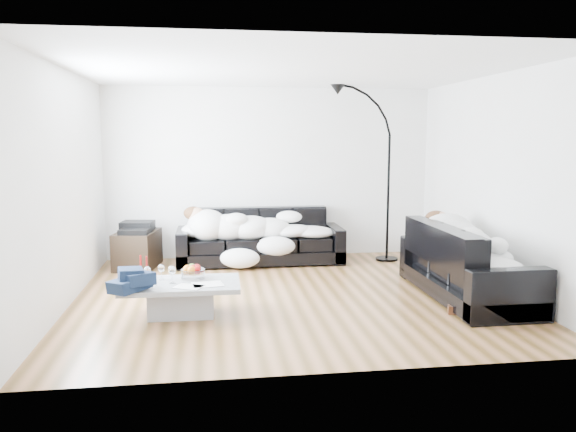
{
  "coord_description": "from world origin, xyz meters",
  "views": [
    {
      "loc": [
        -0.94,
        -6.38,
        1.85
      ],
      "look_at": [
        0.0,
        0.3,
        0.9
      ],
      "focal_mm": 35.0,
      "sensor_mm": 36.0,
      "label": 1
    }
  ],
  "objects": [
    {
      "name": "wine_glass_c",
      "position": [
        -1.34,
        -0.63,
        0.44
      ],
      "size": [
        0.08,
        0.08,
        0.18
      ],
      "primitive_type": "cylinder",
      "rotation": [
        0.0,
        0.0,
        0.07
      ],
      "color": "white",
      "rests_on": "coffee_table"
    },
    {
      "name": "sofa_right",
      "position": [
        2.01,
        -0.36,
        0.42
      ],
      "size": [
        0.89,
        2.08,
        0.84
      ],
      "primitive_type": "cube",
      "rotation": [
        0.0,
        0.0,
        1.57
      ],
      "color": "black",
      "rests_on": "ground"
    },
    {
      "name": "wine_glass_b",
      "position": [
        -1.59,
        -0.57,
        0.44
      ],
      "size": [
        0.09,
        0.09,
        0.17
      ],
      "primitive_type": "cylinder",
      "rotation": [
        0.0,
        0.0,
        -0.18
      ],
      "color": "white",
      "rests_on": "coffee_table"
    },
    {
      "name": "sofa_back",
      "position": [
        -0.21,
        1.77,
        0.4
      ],
      "size": [
        2.42,
        0.84,
        0.79
      ],
      "primitive_type": "cube",
      "color": "black",
      "rests_on": "ground"
    },
    {
      "name": "shoes",
      "position": [
        1.74,
        -0.91,
        0.05
      ],
      "size": [
        0.54,
        0.5,
        0.1
      ],
      "primitive_type": null,
      "rotation": [
        0.0,
        0.0,
        -0.53
      ],
      "color": "#472311",
      "rests_on": "ground"
    },
    {
      "name": "newspaper_b",
      "position": [
        -1.16,
        -0.8,
        0.36
      ],
      "size": [
        0.33,
        0.3,
        0.01
      ],
      "primitive_type": "cube",
      "rotation": [
        0.0,
        0.0,
        -0.45
      ],
      "color": "silver",
      "rests_on": "coffee_table"
    },
    {
      "name": "av_cabinet",
      "position": [
        -1.98,
        1.71,
        0.26
      ],
      "size": [
        0.65,
        0.84,
        0.52
      ],
      "primitive_type": "cube",
      "rotation": [
        0.0,
        0.0,
        -0.18
      ],
      "color": "black",
      "rests_on": "ground"
    },
    {
      "name": "ground",
      "position": [
        0.0,
        0.0,
        0.0
      ],
      "size": [
        5.0,
        5.0,
        0.0
      ],
      "primitive_type": "plane",
      "color": "brown",
      "rests_on": "ground"
    },
    {
      "name": "coffee_table",
      "position": [
        -1.25,
        -0.61,
        0.18
      ],
      "size": [
        1.22,
        0.73,
        0.35
      ],
      "primitive_type": "cube",
      "rotation": [
        0.0,
        0.0,
        -0.02
      ],
      "color": "#939699",
      "rests_on": "ground"
    },
    {
      "name": "wall_right",
      "position": [
        2.5,
        0.0,
        1.3
      ],
      "size": [
        0.02,
        4.5,
        2.6
      ],
      "primitive_type": "cube",
      "color": "silver",
      "rests_on": "ground"
    },
    {
      "name": "ceiling",
      "position": [
        0.0,
        0.0,
        2.6
      ],
      "size": [
        5.0,
        5.0,
        0.0
      ],
      "primitive_type": "plane",
      "color": "white",
      "rests_on": "ground"
    },
    {
      "name": "sleeper_right",
      "position": [
        2.01,
        -0.36,
        0.64
      ],
      "size": [
        0.75,
        1.79,
        0.44
      ],
      "primitive_type": null,
      "rotation": [
        0.0,
        0.0,
        1.57
      ],
      "color": "white",
      "rests_on": "sofa_right"
    },
    {
      "name": "wall_back",
      "position": [
        0.0,
        2.25,
        1.3
      ],
      "size": [
        5.0,
        0.02,
        2.6
      ],
      "primitive_type": "cube",
      "color": "silver",
      "rests_on": "ground"
    },
    {
      "name": "candle_left",
      "position": [
        -1.68,
        -0.4,
        0.48
      ],
      "size": [
        0.06,
        0.06,
        0.26
      ],
      "primitive_type": "cylinder",
      "rotation": [
        0.0,
        0.0,
        0.31
      ],
      "color": "maroon",
      "rests_on": "coffee_table"
    },
    {
      "name": "fruit_bowl",
      "position": [
        -1.13,
        -0.45,
        0.43
      ],
      "size": [
        0.31,
        0.31,
        0.16
      ],
      "primitive_type": "cylinder",
      "rotation": [
        0.0,
        0.0,
        -0.27
      ],
      "color": "white",
      "rests_on": "coffee_table"
    },
    {
      "name": "floor_lamp",
      "position": [
        1.71,
        1.69,
        1.15
      ],
      "size": [
        0.9,
        0.62,
        2.31
      ],
      "primitive_type": null,
      "rotation": [
        0.0,
        0.0,
        -0.37
      ],
      "color": "black",
      "rests_on": "ground"
    },
    {
      "name": "sleeper_back",
      "position": [
        -0.21,
        1.72,
        0.62
      ],
      "size": [
        2.05,
        0.71,
        0.41
      ],
      "primitive_type": null,
      "color": "white",
      "rests_on": "sofa_back"
    },
    {
      "name": "newspaper_a",
      "position": [
        -0.98,
        -0.73,
        0.36
      ],
      "size": [
        0.34,
        0.28,
        0.01
      ],
      "primitive_type": "cube",
      "rotation": [
        0.0,
        0.0,
        0.16
      ],
      "color": "silver",
      "rests_on": "coffee_table"
    },
    {
      "name": "candle_right",
      "position": [
        -1.62,
        -0.38,
        0.47
      ],
      "size": [
        0.05,
        0.05,
        0.24
      ],
      "primitive_type": "cylinder",
      "rotation": [
        0.0,
        0.0,
        0.13
      ],
      "color": "maroon",
      "rests_on": "coffee_table"
    },
    {
      "name": "wine_glass_a",
      "position": [
        -1.46,
        -0.47,
        0.43
      ],
      "size": [
        0.08,
        0.08,
        0.16
      ],
      "primitive_type": "cylinder",
      "rotation": [
        0.0,
        0.0,
        0.18
      ],
      "color": "white",
      "rests_on": "coffee_table"
    },
    {
      "name": "teal_cushion",
      "position": [
        1.95,
        0.29,
        0.72
      ],
      "size": [
        0.42,
        0.38,
        0.2
      ],
      "primitive_type": "ellipsoid",
      "rotation": [
        0.0,
        0.0,
        0.24
      ],
      "color": "#0A473E",
      "rests_on": "sofa_right"
    },
    {
      "name": "stereo",
      "position": [
        -1.98,
        1.71,
        0.59
      ],
      "size": [
        0.48,
        0.4,
        0.13
      ],
      "primitive_type": "cube",
      "rotation": [
        0.0,
        0.0,
        -0.15
      ],
      "color": "black",
      "rests_on": "av_cabinet"
    },
    {
      "name": "wall_left",
      "position": [
        -2.5,
        0.0,
        1.3
      ],
      "size": [
        0.02,
        4.5,
        2.6
      ],
      "primitive_type": "cube",
      "color": "silver",
      "rests_on": "ground"
    },
    {
      "name": "navy_jacket",
      "position": [
        -1.71,
        -0.84,
        0.53
      ],
      "size": [
        0.47,
        0.43,
        0.19
      ],
      "primitive_type": null,
      "rotation": [
        0.0,
        0.0,
        0.38
      ],
      "color": "black",
      "rests_on": "coffee_table"
    }
  ]
}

